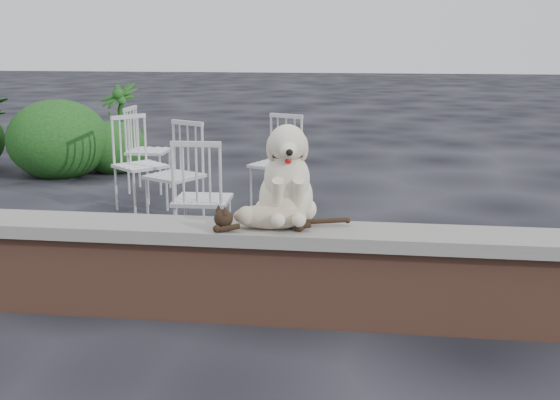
# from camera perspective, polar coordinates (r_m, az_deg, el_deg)

# --- Properties ---
(ground) EXTENTS (60.00, 60.00, 0.00)m
(ground) POSITION_cam_1_polar(r_m,az_deg,el_deg) (4.58, -13.03, -8.73)
(ground) COLOR black
(ground) RESTS_ON ground
(brick_wall) EXTENTS (6.00, 0.30, 0.50)m
(brick_wall) POSITION_cam_1_polar(r_m,az_deg,el_deg) (4.50, -13.20, -5.77)
(brick_wall) COLOR brown
(brick_wall) RESTS_ON ground
(capstone) EXTENTS (6.20, 0.40, 0.08)m
(capstone) POSITION_cam_1_polar(r_m,az_deg,el_deg) (4.41, -13.39, -2.21)
(capstone) COLOR slate
(capstone) RESTS_ON brick_wall
(dog) EXTENTS (0.51, 0.61, 0.63)m
(dog) POSITION_cam_1_polar(r_m,az_deg,el_deg) (4.17, 0.50, 2.31)
(dog) COLOR beige
(dog) RESTS_ON capstone
(cat) EXTENTS (0.99, 0.41, 0.16)m
(cat) POSITION_cam_1_polar(r_m,az_deg,el_deg) (4.09, -0.88, -1.28)
(cat) COLOR tan
(cat) RESTS_ON capstone
(chair_b) EXTENTS (0.76, 0.76, 0.94)m
(chair_b) POSITION_cam_1_polar(r_m,az_deg,el_deg) (6.39, -8.68, 2.11)
(chair_b) COLOR silver
(chair_b) RESTS_ON ground
(chair_a) EXTENTS (0.79, 0.79, 0.94)m
(chair_a) POSITION_cam_1_polar(r_m,az_deg,el_deg) (6.96, -11.43, 2.91)
(chair_a) COLOR silver
(chair_a) RESTS_ON ground
(chair_c) EXTENTS (0.58, 0.58, 0.94)m
(chair_c) POSITION_cam_1_polar(r_m,az_deg,el_deg) (5.43, -6.40, 0.20)
(chair_c) COLOR silver
(chair_c) RESTS_ON ground
(chair_d) EXTENTS (0.74, 0.74, 0.94)m
(chair_d) POSITION_cam_1_polar(r_m,az_deg,el_deg) (6.88, -0.32, 3.06)
(chair_d) COLOR silver
(chair_d) RESTS_ON ground
(chair_e) EXTENTS (0.56, 0.56, 0.94)m
(chair_e) POSITION_cam_1_polar(r_m,az_deg,el_deg) (7.85, -10.77, 4.10)
(chair_e) COLOR silver
(chair_e) RESTS_ON ground
(potted_plant_b) EXTENTS (0.80, 0.80, 1.06)m
(potted_plant_b) POSITION_cam_1_polar(r_m,az_deg,el_deg) (10.04, -13.05, 6.30)
(potted_plant_b) COLOR #134313
(potted_plant_b) RESTS_ON ground
(shrubbery) EXTENTS (2.97, 1.31, 1.00)m
(shrubbery) POSITION_cam_1_polar(r_m,az_deg,el_deg) (9.28, -20.04, 4.57)
(shrubbery) COLOR #134313
(shrubbery) RESTS_ON ground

